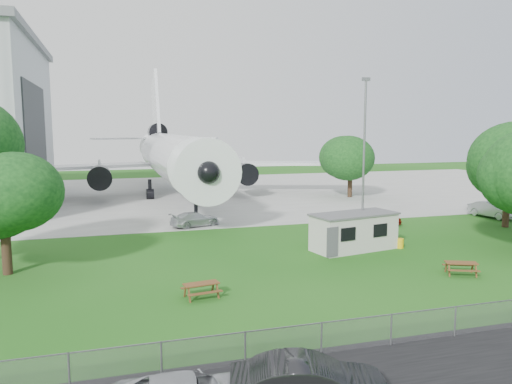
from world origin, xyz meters
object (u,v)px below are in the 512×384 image
object	(u,v)px
site_cabin	(354,231)
picnic_west	(201,297)
airliner	(172,155)
picnic_east	(461,275)

from	to	relation	value
site_cabin	picnic_west	xyz separation A→B (m)	(-12.20, -6.92, -1.31)
site_cabin	picnic_west	bearing A→B (deg)	-150.41
airliner	picnic_west	bearing A→B (deg)	-94.87
site_cabin	picnic_east	bearing A→B (deg)	-66.73
site_cabin	picnic_west	distance (m)	14.09
airliner	picnic_west	distance (m)	38.15
site_cabin	picnic_east	xyz separation A→B (m)	(3.16, -7.34, -1.31)
site_cabin	picnic_east	world-z (taller)	site_cabin
airliner	site_cabin	distance (m)	32.26
airliner	picnic_west	xyz separation A→B (m)	(-3.21, -37.65, -5.27)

